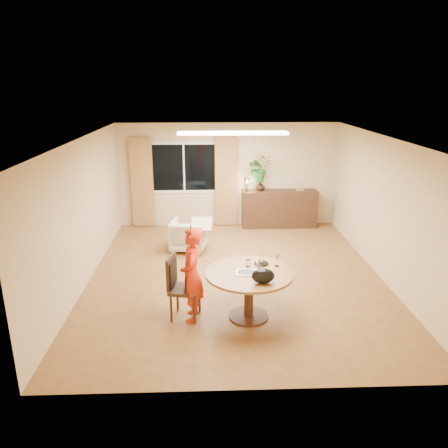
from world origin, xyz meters
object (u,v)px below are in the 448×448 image
dining_table (249,282)px  child (192,275)px  sideboard (279,209)px  dining_chair (185,288)px  armchair (189,235)px

dining_table → child: bearing=179.9°
child → sideboard: size_ratio=0.79×
sideboard → dining_chair: bearing=-115.8°
armchair → sideboard: (2.24, 1.58, 0.13)m
dining_chair → child: child is taller
dining_table → sideboard: sideboard is taller
dining_chair → child: bearing=-4.4°
dining_table → dining_chair: (-0.99, 0.03, -0.09)m
dining_table → dining_chair: size_ratio=1.32×
child → armchair: size_ratio=1.97×
dining_chair → child: (0.11, -0.03, 0.23)m
dining_table → sideboard: bearing=75.3°
sideboard → child: bearing=-114.5°
dining_chair → sideboard: 5.01m
dining_table → sideboard: (1.19, 4.54, -0.14)m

